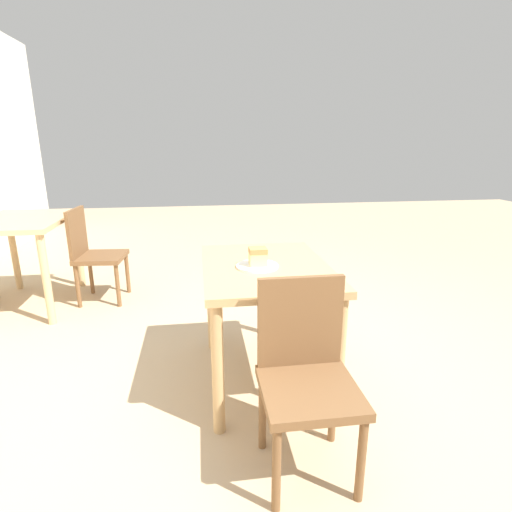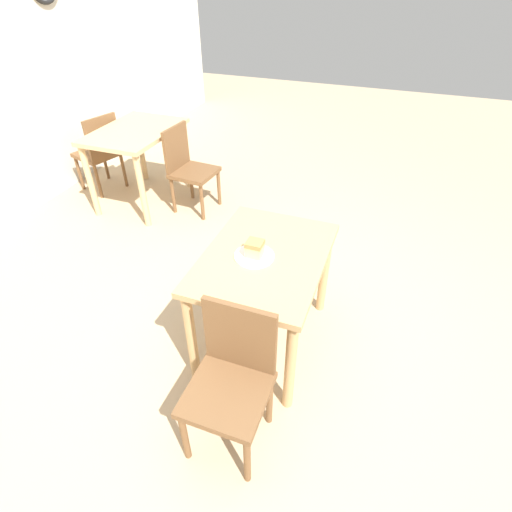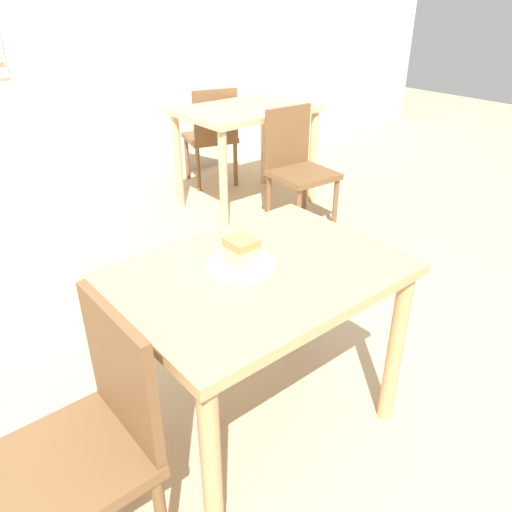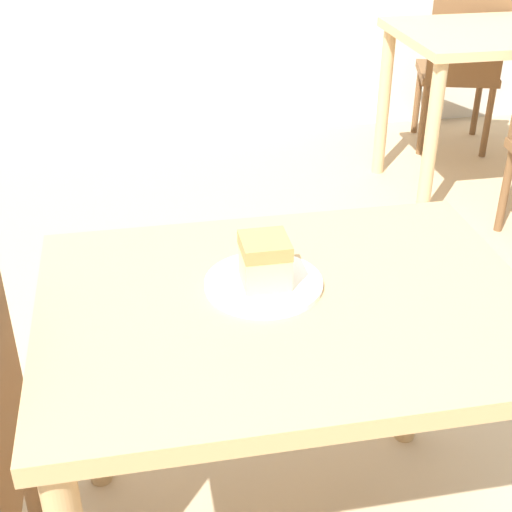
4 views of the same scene
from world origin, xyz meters
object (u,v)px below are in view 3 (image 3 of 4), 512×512
at_px(chair_near_window, 90,439).
at_px(cake_slice, 242,251).
at_px(dining_table_near, 259,298).
at_px(chair_far_corner, 297,165).
at_px(chair_far_opposite, 212,134).
at_px(plate, 241,265).
at_px(dining_table_far, 246,124).

xyz_separation_m(chair_near_window, cake_slice, (0.64, 0.11, 0.33)).
bearing_deg(dining_table_near, chair_far_corner, 41.89).
xyz_separation_m(chair_far_corner, chair_far_opposite, (0.03, 1.08, 0.00)).
xyz_separation_m(chair_near_window, chair_far_corner, (2.14, 1.38, 0.00)).
height_order(chair_far_corner, cake_slice, chair_far_corner).
xyz_separation_m(chair_near_window, plate, (0.64, 0.12, 0.28)).
bearing_deg(chair_far_opposite, dining_table_far, 100.43).
distance_m(chair_near_window, plate, 0.71).
bearing_deg(dining_table_far, cake_slice, -129.16).
xyz_separation_m(chair_far_corner, cake_slice, (-1.50, -1.26, 0.33)).
relative_size(dining_table_far, plate, 4.17).
bearing_deg(cake_slice, dining_table_far, 50.84).
bearing_deg(dining_table_far, dining_table_near, -127.72).
bearing_deg(dining_table_near, dining_table_far, 52.28).
relative_size(chair_far_corner, plate, 3.57).
relative_size(chair_near_window, cake_slice, 8.69).
relative_size(dining_table_far, chair_far_corner, 1.17).
bearing_deg(chair_near_window, dining_table_far, 132.27).
relative_size(chair_near_window, plate, 3.57).
height_order(chair_far_corner, chair_far_opposite, same).
bearing_deg(dining_table_near, chair_near_window, -174.61).
height_order(dining_table_far, chair_far_corner, chair_far_corner).
distance_m(chair_near_window, cake_slice, 0.73).
height_order(chair_near_window, chair_far_corner, same).
relative_size(dining_table_near, plate, 4.08).
relative_size(chair_far_corner, cake_slice, 8.69).
xyz_separation_m(dining_table_near, plate, (-0.04, 0.05, 0.12)).
relative_size(dining_table_near, chair_far_opposite, 1.14).
distance_m(chair_near_window, chair_far_opposite, 3.28).
height_order(dining_table_far, cake_slice, cake_slice).
distance_m(dining_table_near, cake_slice, 0.19).
bearing_deg(cake_slice, chair_far_corner, 40.11).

